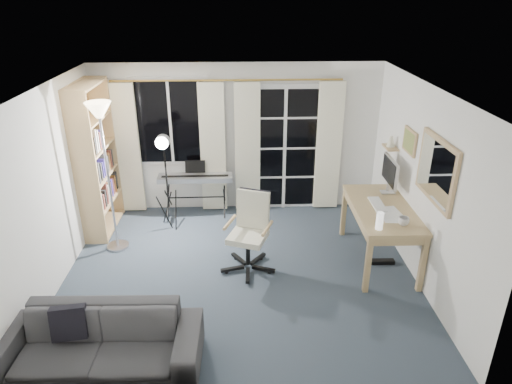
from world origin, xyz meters
TOP-DOWN VIEW (x-y plane):
  - floor at (0.00, 0.00)m, footprint 4.50×4.00m
  - window at (-1.05, 1.97)m, footprint 1.20×0.08m
  - french_door at (0.75, 1.97)m, footprint 1.32×0.09m
  - curtains at (-0.14, 1.88)m, footprint 3.60×0.07m
  - bookshelf at (-2.13, 1.32)m, footprint 0.37×1.04m
  - torchiere_lamp at (-1.75, 0.72)m, footprint 0.44×0.44m
  - keyboard_piano at (-0.69, 1.70)m, footprint 1.18×0.58m
  - studio_light at (-1.08, 1.26)m, footprint 0.28×0.31m
  - office_chair at (0.15, 0.20)m, footprint 0.72×0.73m
  - desk at (1.88, 0.25)m, footprint 0.77×1.51m
  - monitor at (2.08, 0.70)m, footprint 0.19×0.58m
  - desk_clutter at (1.81, 0.02)m, footprint 0.48×0.91m
  - mug at (1.98, -0.25)m, footprint 0.13×0.11m
  - wall_mirror at (2.22, -0.35)m, footprint 0.04×0.94m
  - framed_print at (2.23, 0.55)m, footprint 0.03×0.42m
  - wall_shelf at (2.16, 1.05)m, footprint 0.16×0.30m
  - sofa at (-1.38, -1.55)m, footprint 1.99×0.62m

SIDE VIEW (x-z plane):
  - floor at x=0.00m, z-range -0.02..0.00m
  - sofa at x=-1.38m, z-range 0.00..0.77m
  - office_chair at x=0.15m, z-range 0.09..1.13m
  - desk_clutter at x=1.81m, z-range 0.12..1.14m
  - keyboard_piano at x=-0.69m, z-range 0.22..1.07m
  - desk at x=1.88m, z-range 0.30..1.11m
  - mug at x=1.98m, z-range 0.80..0.94m
  - french_door at x=0.75m, z-range -0.03..2.08m
  - bookshelf at x=-2.13m, z-range -0.06..2.18m
  - curtains at x=-0.14m, z-range 0.03..2.16m
  - monitor at x=2.08m, z-range 0.86..1.36m
  - studio_light at x=-1.08m, z-range 0.46..2.00m
  - wall_shelf at x=2.16m, z-range 1.32..1.50m
  - window at x=-1.05m, z-range 0.80..2.20m
  - wall_mirror at x=2.22m, z-range 1.18..1.92m
  - framed_print at x=2.23m, z-range 1.44..1.76m
  - torchiere_lamp at x=-1.75m, z-range 0.64..2.75m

